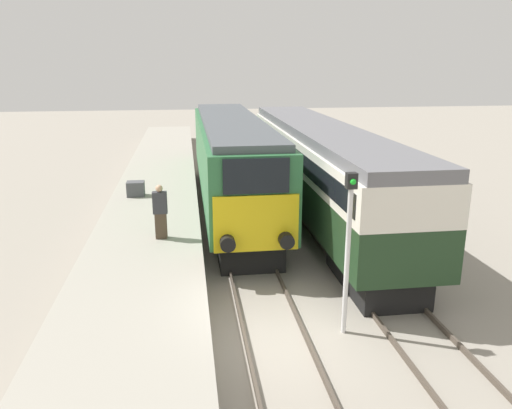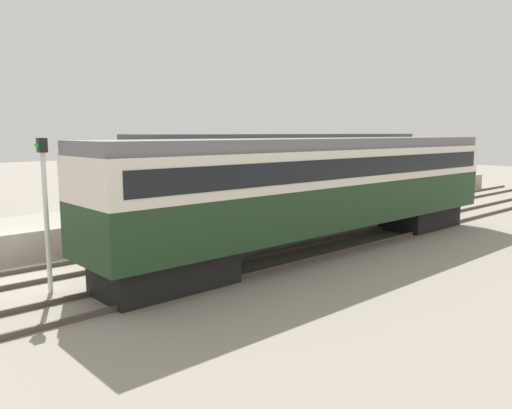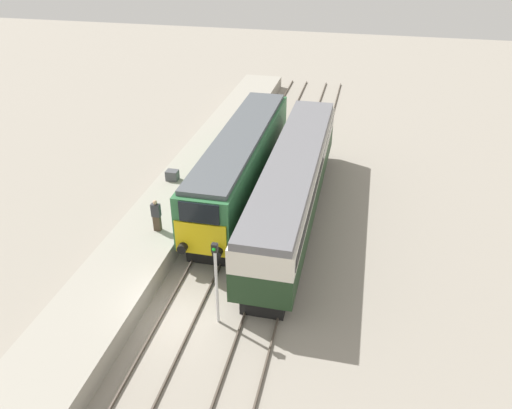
{
  "view_description": "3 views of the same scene",
  "coord_description": "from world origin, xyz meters",
  "px_view_note": "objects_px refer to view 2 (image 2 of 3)",
  "views": [
    {
      "loc": [
        -1.9,
        -10.22,
        6.32
      ],
      "look_at": [
        0.0,
        3.34,
        2.4
      ],
      "focal_mm": 35.0,
      "sensor_mm": 36.0,
      "label": 1
    },
    {
      "loc": [
        14.45,
        -4.25,
        4.08
      ],
      "look_at": [
        1.7,
        7.34,
        1.6
      ],
      "focal_mm": 35.0,
      "sensor_mm": 36.0,
      "label": 2
    },
    {
      "loc": [
        6.67,
        -14.66,
        14.8
      ],
      "look_at": [
        1.7,
        7.34,
        1.6
      ],
      "focal_mm": 35.0,
      "sensor_mm": 36.0,
      "label": 3
    }
  ],
  "objects_px": {
    "person_on_platform": "(127,192)",
    "signal_post": "(45,202)",
    "locomotive": "(292,176)",
    "passenger_carriage": "(325,183)",
    "luggage_crate": "(217,192)"
  },
  "relations": [
    {
      "from": "locomotive",
      "to": "passenger_carriage",
      "type": "height_order",
      "value": "locomotive"
    },
    {
      "from": "person_on_platform",
      "to": "signal_post",
      "type": "xyz_separation_m",
      "value": [
        4.48,
        -4.6,
        0.49
      ]
    },
    {
      "from": "person_on_platform",
      "to": "luggage_crate",
      "type": "bearing_deg",
      "value": 103.27
    },
    {
      "from": "locomotive",
      "to": "passenger_carriage",
      "type": "xyz_separation_m",
      "value": [
        3.4,
        -1.91,
        0.1
      ]
    },
    {
      "from": "luggage_crate",
      "to": "person_on_platform",
      "type": "bearing_deg",
      "value": -76.73
    },
    {
      "from": "passenger_carriage",
      "to": "person_on_platform",
      "type": "bearing_deg",
      "value": -145.41
    },
    {
      "from": "locomotive",
      "to": "signal_post",
      "type": "xyz_separation_m",
      "value": [
        1.7,
        -10.77,
        0.08
      ]
    },
    {
      "from": "locomotive",
      "to": "luggage_crate",
      "type": "distance_m",
      "value": 4.23
    },
    {
      "from": "passenger_carriage",
      "to": "person_on_platform",
      "type": "relative_size",
      "value": 10.11
    },
    {
      "from": "signal_post",
      "to": "luggage_crate",
      "type": "xyz_separation_m",
      "value": [
        -5.74,
        9.92,
        -1.04
      ]
    },
    {
      "from": "locomotive",
      "to": "person_on_platform",
      "type": "relative_size",
      "value": 9.19
    },
    {
      "from": "person_on_platform",
      "to": "luggage_crate",
      "type": "distance_m",
      "value": 5.5
    },
    {
      "from": "person_on_platform",
      "to": "signal_post",
      "type": "relative_size",
      "value": 0.43
    },
    {
      "from": "locomotive",
      "to": "signal_post",
      "type": "distance_m",
      "value": 10.9
    },
    {
      "from": "passenger_carriage",
      "to": "person_on_platform",
      "type": "xyz_separation_m",
      "value": [
        -6.18,
        -4.26,
        -0.5
      ]
    }
  ]
}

